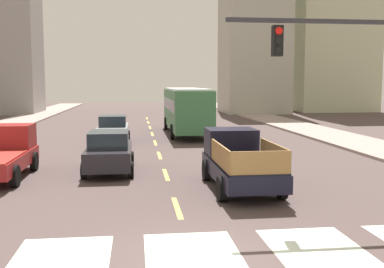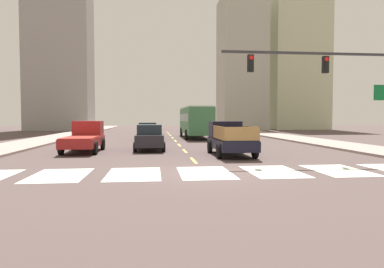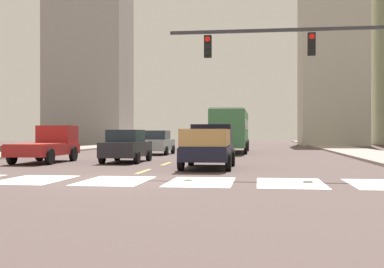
{
  "view_description": "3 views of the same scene",
  "coord_description": "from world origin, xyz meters",
  "px_view_note": "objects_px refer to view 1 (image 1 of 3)",
  "views": [
    {
      "loc": [
        -1.19,
        -9.27,
        3.7
      ],
      "look_at": [
        1.12,
        9.38,
        1.6
      ],
      "focal_mm": 42.84,
      "sensor_mm": 36.0,
      "label": 1
    },
    {
      "loc": [
        -2.03,
        -13.6,
        2.2
      ],
      "look_at": [
        0.84,
        12.28,
        0.96
      ],
      "focal_mm": 32.53,
      "sensor_mm": 36.0,
      "label": 2
    },
    {
      "loc": [
        4.63,
        -15.72,
        1.57
      ],
      "look_at": [
        0.16,
        17.62,
        1.48
      ],
      "focal_mm": 46.61,
      "sensor_mm": 36.0,
      "label": 3
    }
  ],
  "objects_px": {
    "sedan_far": "(109,152)",
    "sedan_mid": "(113,129)",
    "pickup_dark": "(2,153)",
    "pickup_stakebed": "(238,161)",
    "city_bus": "(186,107)"
  },
  "relations": [
    {
      "from": "sedan_far",
      "to": "sedan_mid",
      "type": "bearing_deg",
      "value": 92.7
    },
    {
      "from": "pickup_stakebed",
      "to": "city_bus",
      "type": "distance_m",
      "value": 17.04
    },
    {
      "from": "pickup_stakebed",
      "to": "sedan_mid",
      "type": "bearing_deg",
      "value": 109.49
    },
    {
      "from": "sedan_far",
      "to": "city_bus",
      "type": "bearing_deg",
      "value": 71.94
    },
    {
      "from": "sedan_far",
      "to": "sedan_mid",
      "type": "relative_size",
      "value": 1.0
    },
    {
      "from": "pickup_dark",
      "to": "pickup_stakebed",
      "type": "bearing_deg",
      "value": -15.07
    },
    {
      "from": "city_bus",
      "to": "sedan_far",
      "type": "height_order",
      "value": "city_bus"
    },
    {
      "from": "sedan_far",
      "to": "sedan_mid",
      "type": "xyz_separation_m",
      "value": [
        -0.28,
        9.41,
        0.0
      ]
    },
    {
      "from": "pickup_stakebed",
      "to": "sedan_far",
      "type": "height_order",
      "value": "pickup_stakebed"
    },
    {
      "from": "city_bus",
      "to": "sedan_mid",
      "type": "bearing_deg",
      "value": -139.08
    },
    {
      "from": "pickup_stakebed",
      "to": "city_bus",
      "type": "height_order",
      "value": "city_bus"
    },
    {
      "from": "city_bus",
      "to": "sedan_far",
      "type": "relative_size",
      "value": 2.45
    },
    {
      "from": "sedan_far",
      "to": "sedan_mid",
      "type": "height_order",
      "value": "same"
    },
    {
      "from": "pickup_dark",
      "to": "sedan_far",
      "type": "relative_size",
      "value": 1.18
    },
    {
      "from": "pickup_stakebed",
      "to": "sedan_mid",
      "type": "relative_size",
      "value": 1.18
    }
  ]
}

